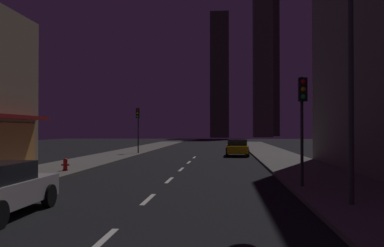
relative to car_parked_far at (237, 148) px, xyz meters
The scene contains 12 objects.
ground_plane 3.76m from the car_parked_far, 168.28° to the left, with size 78.00×136.00×0.10m, color black.
sidewalk_right 3.54m from the car_parked_far, 12.39° to the left, with size 4.00×76.00×0.15m, color #605E59.
sidewalk_left 10.65m from the car_parked_far, behind, with size 4.00×76.00×0.15m, color #605E59.
lane_marking_center 18.03m from the car_parked_far, 101.53° to the right, with size 0.16×33.40×0.01m.
skyscraper_distant_tall 86.58m from the car_parked_far, 91.74° to the left, with size 5.39×7.10×36.25m, color #3A372C.
skyscraper_distant_mid 97.81m from the car_parked_far, 83.45° to the left, with size 5.57×7.39×66.49m, color #4E4B3B.
skyscraper_distant_short 120.21m from the car_parked_far, 83.03° to the left, with size 8.57×6.77×77.82m, color #353328.
car_parked_far is the anchor object (origin of this frame).
fire_hydrant_far_left 17.83m from the car_parked_far, 122.20° to the right, with size 0.42×0.30×0.65m.
traffic_light_near_right 20.58m from the car_parked_far, 84.67° to the right, with size 0.32×0.48×4.20m.
traffic_light_far_left 9.53m from the car_parked_far, behind, with size 0.32×0.48×4.20m.
street_lamp_right 24.55m from the car_parked_far, 85.78° to the right, with size 1.96×0.56×6.58m.
Camera 1 is at (2.54, -5.20, 2.32)m, focal length 38.76 mm.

